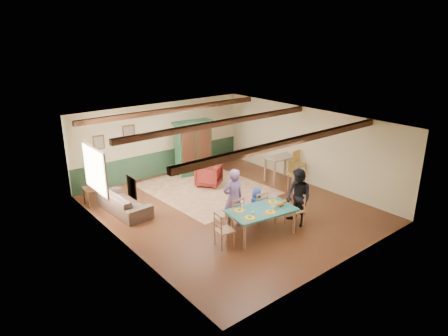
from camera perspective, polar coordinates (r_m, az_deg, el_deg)
floor at (r=12.37m, az=0.90°, el=-5.72°), size 8.00×8.00×0.00m
wall_back at (r=15.02m, az=-8.90°, el=4.07°), size 7.00×0.02×2.70m
wall_left at (r=10.13m, az=-14.50°, el=-3.85°), size 0.02×8.00×2.70m
wall_right at (r=14.26m, az=11.82°, el=3.07°), size 0.02×8.00×2.70m
ceiling at (r=11.50m, az=0.97°, el=6.58°), size 7.00×8.00×0.02m
wainscot_back at (r=15.26m, az=-8.69°, el=0.79°), size 6.95×0.03×0.90m
ceiling_beam_front at (r=9.91m, az=9.52°, el=3.72°), size 6.95×0.16×0.16m
ceiling_beam_mid at (r=11.82m, az=-0.28°, el=6.48°), size 6.95×0.16×0.16m
ceiling_beam_back at (r=13.90m, az=-7.06°, el=8.27°), size 6.95×0.16×0.16m
window_left at (r=11.56m, az=-18.02°, el=-0.25°), size 0.06×1.60×1.30m
picture_left_wall at (r=9.49m, az=-13.00°, el=-2.72°), size 0.04×0.42×0.52m
picture_back_a at (r=14.30m, az=-13.43°, el=4.87°), size 0.45×0.04×0.55m
picture_back_b at (r=13.92m, az=-17.45°, el=3.49°), size 0.38×0.04×0.48m
dining_table at (r=10.71m, az=5.35°, el=-7.75°), size 1.90×1.23×0.74m
dining_chair_far_left at (r=11.00m, az=1.50°, el=-6.35°), size 0.47×0.49×0.94m
dining_chair_far_right at (r=11.40m, az=4.89°, el=-5.46°), size 0.47×0.49×0.94m
dining_chair_end_left at (r=10.11m, az=0.07°, el=-8.77°), size 0.49×0.47×0.94m
dining_chair_end_right at (r=11.32m, az=10.06°, el=-5.89°), size 0.49×0.47×0.94m
person_man at (r=10.90m, az=1.30°, el=-4.38°), size 0.67×0.49×1.70m
person_woman at (r=11.24m, az=10.55°, el=-4.18°), size 0.72×0.87×1.63m
person_child at (r=11.45m, az=4.66°, el=-5.19°), size 0.53×0.38×0.99m
cat at (r=10.75m, az=8.09°, el=-5.06°), size 0.37×0.19×0.18m
place_setting_near_left at (r=10.06m, az=3.71°, el=-6.87°), size 0.43×0.35×0.11m
place_setting_near_center at (r=10.40m, az=6.66°, el=-6.05°), size 0.43×0.35×0.11m
place_setting_far_left at (r=10.43m, az=2.19°, el=-5.86°), size 0.43×0.35×0.11m
place_setting_far_right at (r=11.01m, az=6.97°, el=-4.60°), size 0.43×0.35×0.11m
area_rug at (r=13.81m, az=-2.51°, el=-2.96°), size 3.67×4.29×0.01m
armoire at (r=14.96m, az=-4.42°, el=2.88°), size 1.51×0.76×2.04m
armchair at (r=13.99m, az=-2.22°, el=-1.04°), size 1.13×1.14×0.75m
sofa at (r=12.39m, az=-14.18°, el=-4.73°), size 0.94×2.15×0.61m
end_table at (r=13.10m, az=-18.26°, el=-3.87°), size 0.49×0.49×0.59m
table_lamp at (r=12.90m, az=-18.52°, el=-1.57°), size 0.31×0.31×0.54m
counter_table at (r=14.52m, az=7.98°, el=-0.08°), size 1.15×0.72×0.92m
bar_stool_left at (r=13.57m, az=10.03°, el=-1.29°), size 0.39×0.42×1.06m
bar_stool_right at (r=14.34m, az=10.72°, el=0.05°), size 0.43×0.47×1.18m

